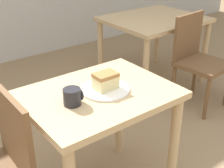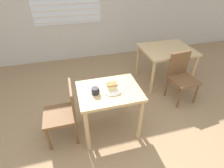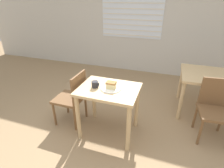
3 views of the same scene
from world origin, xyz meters
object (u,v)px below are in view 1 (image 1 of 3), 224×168
(cake_slice, at_px, (106,81))
(coffee_mug, at_px, (73,97))
(dining_table_far, at_px, (154,27))
(dining_table_near, at_px, (100,114))
(chair_far_corner, at_px, (197,57))
(plate, at_px, (105,90))

(cake_slice, bearing_deg, coffee_mug, -174.34)
(dining_table_far, bearing_deg, coffee_mug, -146.73)
(coffee_mug, bearing_deg, cake_slice, 5.66)
(cake_slice, relative_size, coffee_mug, 1.28)
(dining_table_near, bearing_deg, coffee_mug, -170.62)
(dining_table_near, height_order, dining_table_far, dining_table_near)
(dining_table_far, relative_size, chair_far_corner, 1.13)
(chair_far_corner, xyz_separation_m, cake_slice, (-1.40, -0.44, 0.33))
(dining_table_near, xyz_separation_m, dining_table_far, (1.46, 1.05, 0.02))
(dining_table_near, distance_m, cake_slice, 0.21)
(dining_table_far, xyz_separation_m, plate, (-1.43, -1.06, 0.13))
(chair_far_corner, distance_m, cake_slice, 1.50)
(dining_table_near, relative_size, coffee_mug, 8.20)
(dining_table_near, height_order, coffee_mug, coffee_mug)
(dining_table_near, bearing_deg, cake_slice, -12.43)
(dining_table_far, xyz_separation_m, chair_far_corner, (-0.02, -0.62, -0.15))
(dining_table_near, xyz_separation_m, chair_far_corner, (1.44, 0.43, -0.13))
(chair_far_corner, height_order, plate, chair_far_corner)
(dining_table_far, height_order, coffee_mug, coffee_mug)
(dining_table_near, distance_m, dining_table_far, 1.80)
(cake_slice, xyz_separation_m, coffee_mug, (-0.23, -0.02, -0.01))
(dining_table_near, height_order, cake_slice, cake_slice)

